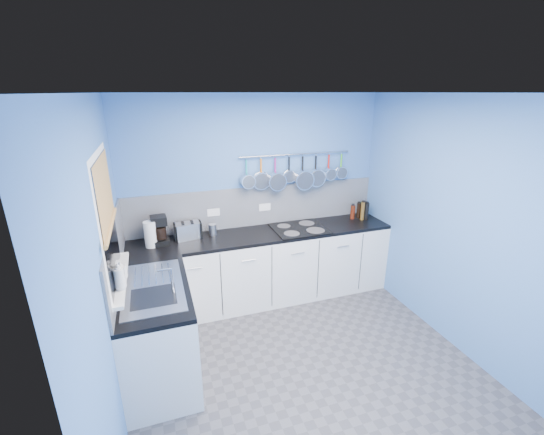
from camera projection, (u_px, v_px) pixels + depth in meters
floor at (301, 360)px, 3.55m from camera, size 3.20×3.00×0.02m
ceiling at (310, 91)px, 2.71m from camera, size 3.20×3.00×0.02m
wall_back at (256, 198)px, 4.48m from camera, size 3.20×0.02×2.50m
wall_front at (427, 359)px, 1.78m from camera, size 3.20×0.02×2.50m
wall_left at (105, 272)px, 2.64m from camera, size 0.02×3.00×2.50m
wall_right at (451, 223)px, 3.62m from camera, size 0.02×3.00×2.50m
backsplash_back at (257, 206)px, 4.49m from camera, size 3.20×0.02×0.50m
backsplash_left at (116, 251)px, 3.22m from camera, size 0.02×1.80×0.50m
cabinet_run_back at (264, 268)px, 4.47m from camera, size 3.20×0.60×0.86m
worktop_back at (264, 234)px, 4.32m from camera, size 3.20×0.60×0.04m
cabinet_run_left at (159, 332)px, 3.27m from camera, size 0.60×1.20×0.86m
worktop_left at (153, 289)px, 3.12m from camera, size 0.60×1.20×0.04m
window_frame at (108, 220)px, 2.82m from camera, size 0.01×1.00×1.10m
window_glass at (108, 220)px, 2.82m from camera, size 0.01×0.90×1.00m
bamboo_blind at (105, 193)px, 2.75m from camera, size 0.01×0.90×0.55m
window_sill at (120, 278)px, 3.00m from camera, size 0.10×0.98×0.03m
sink_unit at (153, 286)px, 3.12m from camera, size 0.50×0.95×0.01m
mixer_tap at (172, 280)px, 2.96m from camera, size 0.12×0.08×0.26m
socket_left at (214, 212)px, 4.32m from camera, size 0.15×0.01×0.09m
socket_right at (265, 207)px, 4.52m from camera, size 0.15×0.01×0.09m
pot_rail at (296, 154)px, 4.40m from camera, size 1.45×0.02×0.02m
soap_bottle_a at (119, 275)px, 2.76m from camera, size 0.10×0.10×0.24m
soap_bottle_b at (121, 269)px, 2.92m from camera, size 0.09×0.09×0.17m
paper_towel at (150, 234)px, 3.88m from camera, size 0.13×0.13×0.29m
coffee_maker at (160, 230)px, 3.95m from camera, size 0.19×0.21×0.32m
toaster at (188, 231)px, 4.12m from camera, size 0.32×0.22×0.19m
canister at (213, 230)px, 4.23m from camera, size 0.11×0.11×0.13m
hob at (299, 229)px, 4.43m from camera, size 0.65×0.57×0.01m
pan_0 at (247, 172)px, 4.26m from camera, size 0.17×0.12×0.36m
pan_1 at (261, 173)px, 4.32m from camera, size 0.22×0.05×0.41m
pan_2 at (275, 173)px, 4.38m from camera, size 0.23×0.13×0.42m
pan_3 at (289, 169)px, 4.42m from camera, size 0.16×0.05×0.35m
pan_4 at (303, 172)px, 4.49m from camera, size 0.25×0.12×0.44m
pan_5 at (316, 170)px, 4.54m from camera, size 0.23×0.09×0.42m
pan_6 at (329, 166)px, 4.59m from camera, size 0.16×0.11×0.35m
pan_7 at (341, 165)px, 4.64m from camera, size 0.16×0.07×0.35m
condiment_0 at (363, 210)px, 4.81m from camera, size 0.07×0.07×0.21m
condiment_1 at (359, 211)px, 4.80m from camera, size 0.06×0.06×0.20m
condiment_2 at (353, 212)px, 4.76m from camera, size 0.06×0.06×0.18m
condiment_3 at (366, 211)px, 4.75m from camera, size 0.07×0.07×0.22m
condiment_4 at (363, 211)px, 4.71m from camera, size 0.05×0.05×0.24m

